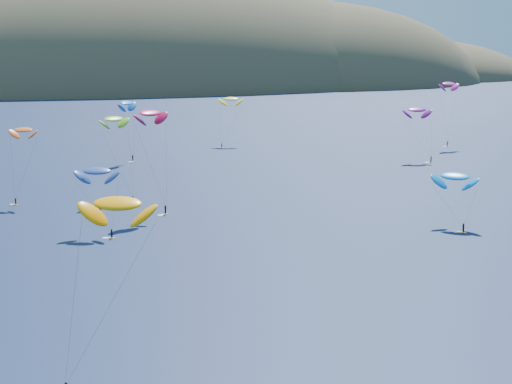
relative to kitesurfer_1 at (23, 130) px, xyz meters
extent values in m
ellipsoid|color=#3D3526|center=(57.10, 434.02, -29.78)|extent=(600.00, 300.00, 210.00)
ellipsoid|color=#3D3526|center=(217.10, 414.02, -26.54)|extent=(320.00, 220.00, 156.00)
ellipsoid|color=#3D3526|center=(337.10, 454.02, -22.22)|extent=(240.00, 180.00, 84.00)
cube|color=yellow|center=(-2.59, -4.91, -17.14)|extent=(1.29, 0.90, 0.07)
cylinder|color=black|center=(-2.59, -4.91, -16.35)|extent=(0.30, 0.30, 1.35)
sphere|color=#8C6047|center=(-2.59, -4.91, -15.56)|extent=(0.23, 0.23, 0.23)
ellipsoid|color=orange|center=(0.01, 0.01, 0.05)|extent=(7.94, 6.26, 4.02)
sphere|color=#8C6047|center=(7.90, -103.39, -15.49)|extent=(0.24, 0.24, 0.24)
ellipsoid|color=orange|center=(14.90, -96.04, 2.80)|extent=(10.05, 7.61, 5.09)
cube|color=yellow|center=(24.36, -11.27, -17.14)|extent=(1.51, 1.09, 0.08)
cylinder|color=black|center=(24.36, -11.27, -16.21)|extent=(0.35, 0.35, 1.59)
sphere|color=#8C6047|center=(24.36, -11.27, -15.28)|extent=(0.27, 0.27, 0.27)
ellipsoid|color=#8CD526|center=(21.46, -1.40, 2.19)|extent=(8.81, 7.09, 4.47)
cube|color=yellow|center=(30.30, 48.21, -17.13)|extent=(1.31, 1.57, 0.09)
cylinder|color=black|center=(30.30, 48.21, -16.13)|extent=(0.38, 0.38, 1.71)
sphere|color=#8C6047|center=(30.30, 48.21, -15.14)|extent=(0.29, 0.29, 0.29)
ellipsoid|color=blue|center=(29.32, 50.78, 1.32)|extent=(8.79, 9.95, 5.12)
cube|color=yellow|center=(86.87, -55.05, -17.14)|extent=(1.45, 1.31, 0.08)
cylinder|color=black|center=(86.87, -55.05, -16.18)|extent=(0.36, 0.36, 1.62)
sphere|color=#8C6047|center=(86.87, -55.05, -15.24)|extent=(0.27, 0.27, 0.27)
ellipsoid|color=#027AD0|center=(88.61, -47.77, -6.89)|extent=(10.06, 9.43, 5.27)
cube|color=yellow|center=(121.51, 21.26, -17.14)|extent=(1.60, 0.67, 0.09)
cylinder|color=black|center=(121.51, 21.26, -16.16)|extent=(0.36, 0.36, 1.66)
sphere|color=#8C6047|center=(121.51, 21.26, -15.20)|extent=(0.28, 0.28, 0.28)
ellipsoid|color=#770F71|center=(119.75, 28.72, -1.11)|extent=(9.90, 5.68, 5.22)
cube|color=yellow|center=(143.85, 49.96, -17.14)|extent=(1.49, 0.75, 0.08)
cylinder|color=black|center=(143.85, 49.96, -16.24)|extent=(0.34, 0.34, 1.54)
sphere|color=#8C6047|center=(143.85, 49.96, -15.35)|extent=(0.26, 0.26, 0.26)
ellipsoid|color=#DD1AA1|center=(144.94, 53.10, 5.21)|extent=(9.56, 6.12, 4.93)
cube|color=yellow|center=(30.46, -23.55, -17.14)|extent=(1.60, 1.25, 0.09)
cylinder|color=black|center=(30.46, -23.55, -16.13)|extent=(0.37, 0.37, 1.71)
sphere|color=#8C6047|center=(30.46, -23.55, -15.14)|extent=(0.29, 0.29, 0.29)
ellipsoid|color=#BD1141|center=(28.33, -19.16, 5.25)|extent=(9.69, 8.24, 4.94)
cube|color=yellow|center=(17.39, -40.17, -17.14)|extent=(1.52, 0.82, 0.08)
cylinder|color=black|center=(17.39, -40.17, -16.22)|extent=(0.34, 0.34, 1.56)
sphere|color=#8C6047|center=(17.39, -40.17, -15.32)|extent=(0.26, 0.26, 0.26)
ellipsoid|color=navy|center=(15.39, -33.65, -4.66)|extent=(9.58, 6.41, 4.90)
cube|color=yellow|center=(64.05, 68.65, -17.14)|extent=(1.32, 0.74, 0.07)
cylinder|color=black|center=(64.05, 68.65, -16.35)|extent=(0.30, 0.30, 1.35)
sphere|color=#8C6047|center=(64.05, 68.65, -15.56)|extent=(0.23, 0.23, 0.23)
ellipsoid|color=yellow|center=(69.75, 77.90, -0.53)|extent=(9.49, 6.53, 4.83)
camera|label=1|loc=(9.13, -179.05, 22.07)|focal=50.00mm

